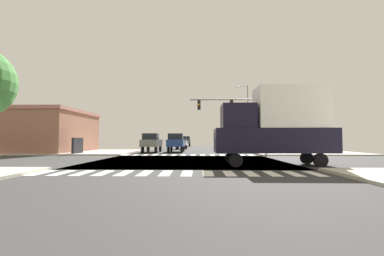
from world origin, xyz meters
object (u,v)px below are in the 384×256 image
(street_lamp, at_px, (246,112))
(box_truck_trailing_1, at_px, (276,124))
(pickup_crossing_1, at_px, (186,141))
(traffic_signal_mast, at_px, (235,111))
(sedan_farside_2, at_px, (182,142))
(pickup_leading_3, at_px, (176,142))
(pickup_middle_4, at_px, (152,142))
(bank_building, at_px, (37,131))

(street_lamp, height_order, box_truck_trailing_1, street_lamp)
(pickup_crossing_1, height_order, box_truck_trailing_1, box_truck_trailing_1)
(traffic_signal_mast, distance_m, box_truck_trailing_1, 10.88)
(traffic_signal_mast, relative_size, street_lamp, 0.85)
(sedan_farside_2, height_order, box_truck_trailing_1, box_truck_trailing_1)
(pickup_leading_3, height_order, box_truck_trailing_1, box_truck_trailing_1)
(pickup_crossing_1, height_order, pickup_leading_3, same)
(pickup_crossing_1, bearing_deg, pickup_middle_4, 83.83)
(bank_building, xyz_separation_m, sedan_farside_2, (17.38, 11.67, -1.50))
(pickup_leading_3, xyz_separation_m, pickup_middle_4, (-3.00, -0.63, 0.00))
(bank_building, xyz_separation_m, pickup_middle_4, (14.38, 0.30, -1.33))
(street_lamp, bearing_deg, pickup_middle_4, -157.59)
(bank_building, distance_m, pickup_crossing_1, 33.04)
(bank_building, xyz_separation_m, pickup_leading_3, (17.38, 0.93, -1.33))
(pickup_leading_3, height_order, pickup_middle_4, same)
(traffic_signal_mast, bearing_deg, sedan_farside_2, 111.89)
(pickup_leading_3, bearing_deg, traffic_signal_mast, 138.92)
(traffic_signal_mast, xyz_separation_m, pickup_crossing_1, (-6.65, 32.94, -3.32))
(street_lamp, xyz_separation_m, pickup_crossing_1, (-9.75, 22.52, -4.23))
(sedan_farside_2, bearing_deg, pickup_crossing_1, -90.00)
(pickup_leading_3, distance_m, pickup_middle_4, 3.06)
(traffic_signal_mast, xyz_separation_m, pickup_middle_4, (-9.65, 5.17, -3.32))
(pickup_middle_4, bearing_deg, pickup_crossing_1, -96.17)
(street_lamp, height_order, bank_building, street_lamp)
(pickup_middle_4, bearing_deg, sedan_farside_2, -104.78)
(sedan_farside_2, relative_size, pickup_crossing_1, 0.84)
(traffic_signal_mast, xyz_separation_m, sedan_farside_2, (-6.65, 16.54, -3.50))
(traffic_signal_mast, bearing_deg, pickup_leading_3, 138.92)
(bank_building, height_order, sedan_farside_2, bank_building)
(sedan_farside_2, xyz_separation_m, pickup_leading_3, (0.00, -10.75, 0.17))
(bank_building, bearing_deg, traffic_signal_mast, -11.46)
(box_truck_trailing_1, bearing_deg, bank_building, 58.21)
(sedan_farside_2, xyz_separation_m, box_truck_trailing_1, (7.65, -27.18, 1.45))
(street_lamp, bearing_deg, bank_building, -168.42)
(street_lamp, distance_m, sedan_farside_2, 12.32)
(bank_building, relative_size, box_truck_trailing_1, 1.85)
(traffic_signal_mast, relative_size, box_truck_trailing_1, 1.11)
(pickup_leading_3, bearing_deg, pickup_crossing_1, -90.00)
(pickup_crossing_1, relative_size, pickup_leading_3, 1.00)
(bank_building, height_order, box_truck_trailing_1, bank_building)
(pickup_crossing_1, relative_size, box_truck_trailing_1, 0.71)
(traffic_signal_mast, height_order, pickup_crossing_1, traffic_signal_mast)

